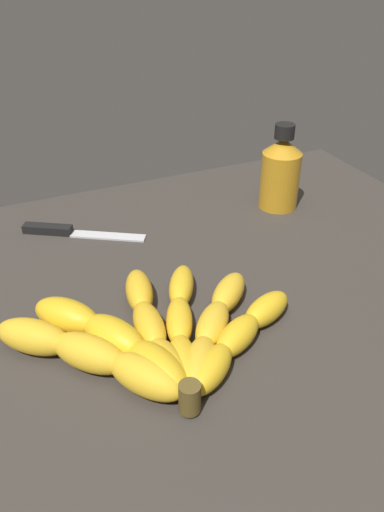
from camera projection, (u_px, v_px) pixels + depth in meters
ground_plane at (238, 306)px, 59.51cm from camera, size 71.02×76.19×3.03cm
banana_bunch at (154, 336)px, 50.47cm from camera, size 21.93×31.88×3.71cm
honey_bottle at (281, 172)px, 75.24cm from camera, size 5.95×5.95×13.04cm
butter_knife at (73, 232)px, 70.56cm from camera, size 10.66×15.88×1.20cm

